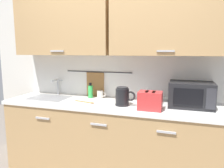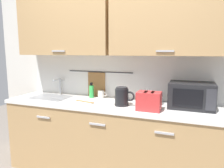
% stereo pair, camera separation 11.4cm
% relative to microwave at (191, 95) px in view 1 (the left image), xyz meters
% --- Properties ---
extents(counter_unit, '(2.53, 0.64, 0.90)m').
position_rel_microwave_xyz_m(counter_unit, '(-0.92, -0.11, -0.58)').
color(counter_unit, tan).
rests_on(counter_unit, ground).
extents(back_wall_assembly, '(3.70, 0.41, 2.50)m').
position_rel_microwave_xyz_m(back_wall_assembly, '(-0.91, 0.12, 0.49)').
color(back_wall_assembly, silver).
rests_on(back_wall_assembly, ground).
extents(sink_faucet, '(0.09, 0.17, 0.22)m').
position_rel_microwave_xyz_m(sink_faucet, '(-1.73, 0.12, 0.01)').
color(sink_faucet, '#B2B5BA').
rests_on(sink_faucet, counter_unit).
extents(microwave, '(0.46, 0.35, 0.27)m').
position_rel_microwave_xyz_m(microwave, '(0.00, 0.00, 0.00)').
color(microwave, black).
rests_on(microwave, counter_unit).
extents(electric_kettle, '(0.23, 0.16, 0.21)m').
position_rel_microwave_xyz_m(electric_kettle, '(-0.72, -0.17, -0.03)').
color(electric_kettle, black).
rests_on(electric_kettle, counter_unit).
extents(dish_soap_bottle, '(0.06, 0.06, 0.20)m').
position_rel_microwave_xyz_m(dish_soap_bottle, '(-1.21, 0.07, -0.05)').
color(dish_soap_bottle, green).
rests_on(dish_soap_bottle, counter_unit).
extents(mug_near_sink, '(0.12, 0.08, 0.09)m').
position_rel_microwave_xyz_m(mug_near_sink, '(-1.09, 0.11, -0.09)').
color(mug_near_sink, silver).
rests_on(mug_near_sink, counter_unit).
extents(mixing_bowl, '(0.21, 0.21, 0.08)m').
position_rel_microwave_xyz_m(mixing_bowl, '(-0.41, 0.03, -0.09)').
color(mixing_bowl, '#A5ADB7').
rests_on(mixing_bowl, counter_unit).
extents(toaster, '(0.26, 0.17, 0.19)m').
position_rel_microwave_xyz_m(toaster, '(-0.40, -0.26, -0.04)').
color(toaster, red).
rests_on(toaster, counter_unit).
extents(wooden_spoon, '(0.27, 0.09, 0.01)m').
position_rel_microwave_xyz_m(wooden_spoon, '(-1.15, -0.18, -0.13)').
color(wooden_spoon, '#9E7042').
rests_on(wooden_spoon, counter_unit).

